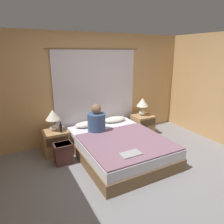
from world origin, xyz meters
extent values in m
plane|color=gray|center=(0.00, 0.00, 0.00)|extent=(16.00, 16.00, 0.00)
cube|color=tan|center=(0.00, 1.90, 1.25)|extent=(4.92, 0.06, 2.50)
cube|color=silver|center=(0.00, 1.83, 1.06)|extent=(2.04, 0.02, 2.13)
cylinder|color=brown|center=(0.00, 1.83, 2.15)|extent=(2.24, 0.02, 0.02)
cube|color=brown|center=(0.00, 0.73, 0.11)|extent=(1.62, 2.09, 0.23)
cube|color=silver|center=(0.00, 0.73, 0.32)|extent=(1.58, 2.05, 0.19)
cube|color=#A87F51|center=(-1.13, 1.46, 0.25)|extent=(0.50, 0.44, 0.50)
cube|color=#4C3823|center=(-1.13, 1.24, 0.37)|extent=(0.44, 0.02, 0.18)
cube|color=#A87F51|center=(1.13, 1.46, 0.25)|extent=(0.50, 0.44, 0.50)
cube|color=#4C3823|center=(1.13, 1.24, 0.37)|extent=(0.44, 0.02, 0.18)
ellipsoid|color=silver|center=(-1.13, 1.51, 0.57)|extent=(0.17, 0.17, 0.13)
cylinder|color=#B2A893|center=(-1.13, 1.51, 0.69)|extent=(0.02, 0.02, 0.11)
cone|color=silver|center=(-1.13, 1.51, 0.85)|extent=(0.30, 0.30, 0.21)
ellipsoid|color=silver|center=(1.13, 1.51, 0.57)|extent=(0.17, 0.17, 0.13)
cylinder|color=#B2A893|center=(1.13, 1.51, 0.69)|extent=(0.02, 0.02, 0.11)
cone|color=silver|center=(1.13, 1.51, 0.85)|extent=(0.30, 0.30, 0.21)
ellipsoid|color=silver|center=(-0.36, 1.60, 0.48)|extent=(0.59, 0.29, 0.12)
ellipsoid|color=silver|center=(0.36, 1.60, 0.48)|extent=(0.59, 0.29, 0.12)
cube|color=slate|center=(0.00, 0.46, 0.43)|extent=(1.56, 1.48, 0.03)
cylinder|color=#38517A|center=(-0.28, 1.23, 0.62)|extent=(0.38, 0.38, 0.40)
sphere|color=#846047|center=(-0.28, 1.23, 0.93)|extent=(0.21, 0.21, 0.21)
cylinder|color=black|center=(-1.02, 1.35, 0.58)|extent=(0.06, 0.06, 0.17)
cylinder|color=black|center=(-1.02, 1.35, 0.70)|extent=(0.02, 0.02, 0.06)
cube|color=#9EA0A5|center=(-0.21, -0.01, 0.46)|extent=(0.35, 0.20, 0.02)
cube|color=brown|center=(-1.09, 1.00, 0.21)|extent=(0.34, 0.24, 0.41)
cube|color=#452824|center=(-1.09, 0.97, 0.37)|extent=(0.30, 0.25, 0.08)
camera|label=1|loc=(-1.86, -2.49, 2.09)|focal=32.00mm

